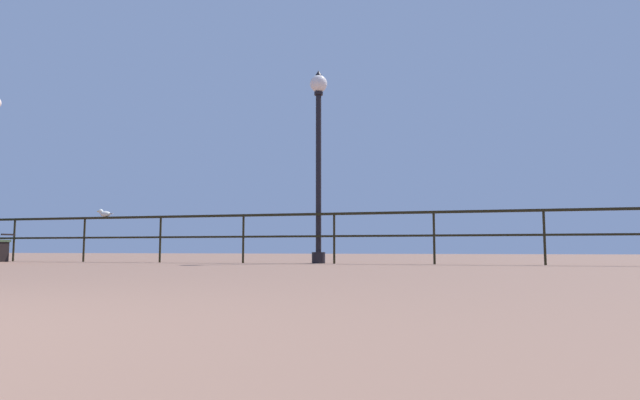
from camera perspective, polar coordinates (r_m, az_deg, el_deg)
pier_railing at (r=10.33m, az=1.53°, el=-2.79°), size 22.84×0.05×0.99m
lamppost_center at (r=10.77m, az=-0.16°, el=6.12°), size 0.35×0.35×3.92m
seagull_on_rail at (r=12.60m, az=-22.13°, el=-1.33°), size 0.36×0.19×0.17m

